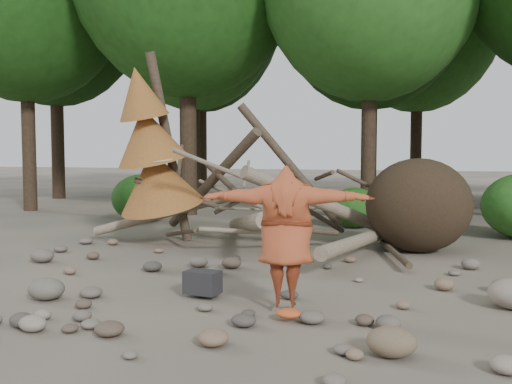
% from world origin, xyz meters
% --- Properties ---
extents(ground, '(120.00, 120.00, 0.00)m').
position_xyz_m(ground, '(0.00, 0.00, 0.00)').
color(ground, '#514C44').
rests_on(ground, ground).
extents(deadfall_pile, '(8.55, 5.24, 3.30)m').
position_xyz_m(deadfall_pile, '(2.02, 4.24, 0.95)').
color(deadfall_pile, '#332619').
rests_on(deadfall_pile, ground).
extents(dead_conifer, '(2.06, 2.16, 4.35)m').
position_xyz_m(dead_conifer, '(-3.12, 3.37, 2.11)').
color(dead_conifer, '#4C3F30').
rests_on(dead_conifer, ground).
extents(bush_left, '(1.80, 1.80, 1.44)m').
position_xyz_m(bush_left, '(-5.50, 7.20, 0.72)').
color(bush_left, '#1B4913').
rests_on(bush_left, ground).
extents(bush_mid, '(1.40, 1.40, 1.12)m').
position_xyz_m(bush_mid, '(0.80, 7.80, 0.56)').
color(bush_mid, '#245C1A').
rests_on(bush_mid, ground).
extents(frisbee_thrower, '(2.96, 0.99, 1.94)m').
position_xyz_m(frisbee_thrower, '(1.07, -0.89, 1.01)').
color(frisbee_thrower, '#A34424').
rests_on(frisbee_thrower, ground).
extents(backpack, '(0.52, 0.38, 0.33)m').
position_xyz_m(backpack, '(-0.26, -0.55, 0.16)').
color(backpack, black).
rests_on(backpack, ground).
extents(cloth_green, '(0.38, 0.32, 0.14)m').
position_xyz_m(cloth_green, '(-0.36, -0.23, 0.07)').
color(cloth_green, '#255E25').
rests_on(cloth_green, ground).
extents(cloth_orange, '(0.32, 0.26, 0.12)m').
position_xyz_m(cloth_orange, '(1.23, -1.34, 0.06)').
color(cloth_orange, '#BC4B20').
rests_on(cloth_orange, ground).
extents(boulder_front_left, '(0.53, 0.47, 0.32)m').
position_xyz_m(boulder_front_left, '(-2.33, -1.35, 0.16)').
color(boulder_front_left, '#666055').
rests_on(boulder_front_left, ground).
extents(boulder_front_right, '(0.52, 0.47, 0.31)m').
position_xyz_m(boulder_front_right, '(2.54, -2.19, 0.16)').
color(boulder_front_right, brown).
rests_on(boulder_front_right, ground).
extents(boulder_mid_left, '(0.45, 0.40, 0.27)m').
position_xyz_m(boulder_mid_left, '(-4.20, 0.95, 0.13)').
color(boulder_mid_left, '#635B53').
rests_on(boulder_mid_left, ground).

